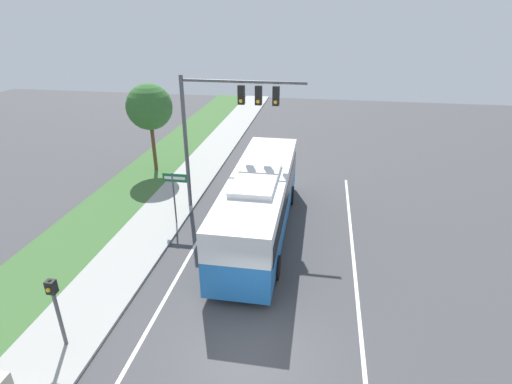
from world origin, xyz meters
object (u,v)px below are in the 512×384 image
at_px(pedestrian_signal, 55,302).
at_px(street_sign, 175,189).
at_px(bus, 259,199).
at_px(signal_gantry, 223,116).

height_order(pedestrian_signal, street_sign, street_sign).
bearing_deg(bus, pedestrian_signal, -121.67).
bearing_deg(street_sign, pedestrian_signal, -95.68).
bearing_deg(pedestrian_signal, street_sign, 84.32).
distance_m(pedestrian_signal, street_sign, 8.36).
relative_size(bus, pedestrian_signal, 4.29).
xyz_separation_m(signal_gantry, pedestrian_signal, (-2.88, -10.34, -3.39)).
distance_m(bus, pedestrian_signal, 9.63).
relative_size(bus, street_sign, 3.95).
relative_size(pedestrian_signal, street_sign, 0.92).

